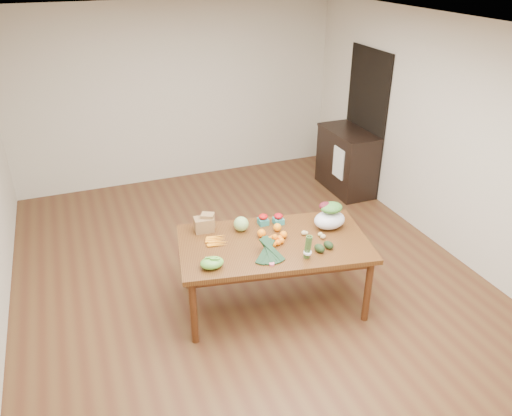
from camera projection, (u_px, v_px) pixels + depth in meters
name	position (u px, v px, depth m)	size (l,w,h in m)	color
floor	(246.00, 275.00, 5.71)	(6.00, 6.00, 0.00)	brown
ceiling	(243.00, 26.00, 4.45)	(5.00, 6.00, 0.02)	white
room_walls	(244.00, 166.00, 5.08)	(5.02, 6.02, 2.70)	beige
dining_table	(273.00, 273.00, 5.10)	(1.86, 1.03, 0.75)	#573514
doorway_dark	(365.00, 122.00, 7.34)	(0.02, 1.00, 2.10)	black
cabinet	(346.00, 161.00, 7.53)	(0.52, 1.02, 0.94)	black
dish_towel	(338.00, 163.00, 7.24)	(0.02, 0.28, 0.45)	white
paper_bag	(204.00, 223.00, 5.07)	(0.26, 0.21, 0.18)	#8A603E
cabbage	(241.00, 224.00, 5.08)	(0.15, 0.15, 0.15)	#9AB86A
strawberry_basket_a	(263.00, 220.00, 5.21)	(0.10, 0.10, 0.09)	red
strawberry_basket_b	(278.00, 220.00, 5.22)	(0.10, 0.10, 0.09)	#B30B1A
orange_a	(262.00, 233.00, 4.98)	(0.09, 0.09, 0.09)	orange
orange_b	(277.00, 227.00, 5.09)	(0.08, 0.08, 0.08)	orange
orange_c	(283.00, 235.00, 4.97)	(0.08, 0.08, 0.08)	orange
mandarin_cluster	(275.00, 238.00, 4.88)	(0.18, 0.18, 0.10)	orange
carrots	(217.00, 241.00, 4.91)	(0.22, 0.22, 0.03)	#FA9F15
snap_pea_bag	(212.00, 263.00, 4.50)	(0.22, 0.16, 0.10)	#64A537
kale_bunch	(270.00, 252.00, 4.61)	(0.32, 0.40, 0.16)	black
asparagus_bundle	(308.00, 247.00, 4.60)	(0.08, 0.08, 0.25)	#4E6C31
potato_a	(304.00, 233.00, 5.03)	(0.06, 0.05, 0.05)	tan
potato_b	(308.00, 237.00, 4.96)	(0.05, 0.04, 0.04)	tan
potato_c	(320.00, 234.00, 5.00)	(0.05, 0.05, 0.04)	tan
potato_d	(306.00, 233.00, 5.03)	(0.05, 0.04, 0.04)	tan
potato_e	(323.00, 237.00, 4.96)	(0.06, 0.05, 0.05)	tan
avocado_a	(319.00, 248.00, 4.74)	(0.08, 0.12, 0.08)	black
avocado_b	(329.00, 245.00, 4.79)	(0.08, 0.11, 0.08)	black
salad_bag	(330.00, 217.00, 5.11)	(0.33, 0.25, 0.26)	white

